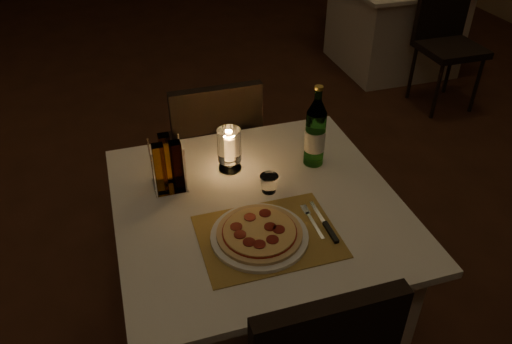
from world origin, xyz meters
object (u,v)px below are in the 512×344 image
object	(u,v)px
main_table	(257,273)
chair_far	(214,144)
hurricane_candle	(229,147)
water_bottle	(315,134)
pizza	(259,232)
plate	(259,236)
neighbor_table_right	(393,24)
tumbler	(269,184)

from	to	relation	value
main_table	chair_far	distance (m)	0.74
chair_far	hurricane_candle	bearing A→B (deg)	-94.87
water_bottle	hurricane_candle	size ratio (longest dim) A/B	1.90
pizza	main_table	bearing A→B (deg)	74.42
plate	neighbor_table_right	bearing A→B (deg)	51.76
main_table	chair_far	xyz separation A→B (m)	(0.00, 0.71, 0.18)
main_table	chair_far	world-z (taller)	chair_far
chair_far	pizza	xyz separation A→B (m)	(-0.05, -0.89, 0.22)
chair_far	plate	size ratio (longest dim) A/B	2.81
tumbler	water_bottle	world-z (taller)	water_bottle
plate	tumbler	xyz separation A→B (m)	(0.11, 0.23, 0.02)
pizza	neighbor_table_right	size ratio (longest dim) A/B	0.28
main_table	hurricane_candle	size ratio (longest dim) A/B	5.71
main_table	pizza	size ratio (longest dim) A/B	3.57
hurricane_candle	water_bottle	bearing A→B (deg)	-9.83
chair_far	plate	world-z (taller)	chair_far
tumbler	hurricane_candle	size ratio (longest dim) A/B	0.39
hurricane_candle	neighbor_table_right	world-z (taller)	hurricane_candle
plate	pizza	world-z (taller)	pizza
main_table	water_bottle	distance (m)	0.60
main_table	neighbor_table_right	size ratio (longest dim) A/B	1.00
plate	hurricane_candle	world-z (taller)	hurricane_candle
neighbor_table_right	hurricane_candle	bearing A→B (deg)	-132.99
main_table	tumbler	distance (m)	0.41
main_table	water_bottle	world-z (taller)	water_bottle
plate	water_bottle	xyz separation A→B (m)	(0.33, 0.35, 0.12)
main_table	hurricane_candle	xyz separation A→B (m)	(-0.04, 0.23, 0.47)
main_table	neighbor_table_right	xyz separation A→B (m)	(1.99, 2.41, 0.00)
chair_far	neighbor_table_right	size ratio (longest dim) A/B	0.90
tumbler	neighbor_table_right	size ratio (longest dim) A/B	0.07
plate	pizza	distance (m)	0.02
tumbler	neighbor_table_right	distance (m)	3.08
pizza	hurricane_candle	distance (m)	0.42
main_table	chair_far	size ratio (longest dim) A/B	1.11
pizza	plate	bearing A→B (deg)	-0.66
plate	pizza	xyz separation A→B (m)	(-0.00, 0.00, 0.02)
plate	main_table	bearing A→B (deg)	74.48
chair_far	pizza	distance (m)	0.92
main_table	pizza	bearing A→B (deg)	-105.58
water_bottle	neighbor_table_right	size ratio (longest dim) A/B	0.33
main_table	pizza	xyz separation A→B (m)	(-0.05, -0.18, 0.39)
pizza	hurricane_candle	xyz separation A→B (m)	(0.01, 0.41, 0.08)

